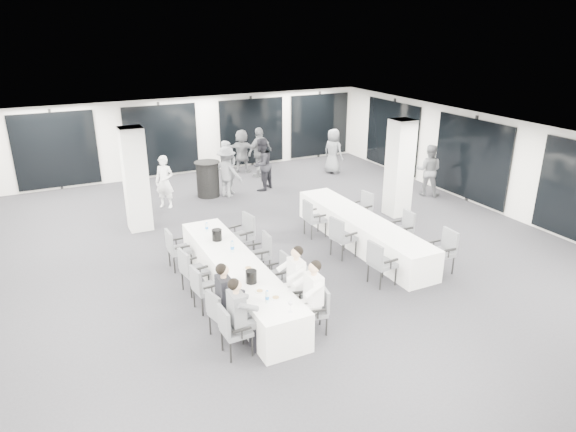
# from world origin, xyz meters

# --- Properties ---
(room) EXTENTS (14.04, 16.04, 2.84)m
(room) POSITION_xyz_m (0.89, 1.11, 1.39)
(room) COLOR #24242A
(room) RESTS_ON ground
(column_left) EXTENTS (0.60, 0.60, 2.80)m
(column_left) POSITION_xyz_m (-2.80, 3.20, 1.40)
(column_left) COLOR silver
(column_left) RESTS_ON floor
(column_right) EXTENTS (0.60, 0.60, 2.80)m
(column_right) POSITION_xyz_m (4.20, 1.00, 1.40)
(column_right) COLOR silver
(column_right) RESTS_ON floor
(banquet_table_main) EXTENTS (0.90, 5.00, 0.75)m
(banquet_table_main) POSITION_xyz_m (-1.71, -1.38, 0.38)
(banquet_table_main) COLOR white
(banquet_table_main) RESTS_ON floor
(banquet_table_side) EXTENTS (0.90, 5.00, 0.75)m
(banquet_table_side) POSITION_xyz_m (2.01, -0.41, 0.38)
(banquet_table_side) COLOR white
(banquet_table_side) RESTS_ON floor
(cocktail_table) EXTENTS (0.82, 0.82, 1.14)m
(cocktail_table) POSITION_xyz_m (-0.25, 5.06, 0.58)
(cocktail_table) COLOR black
(cocktail_table) RESTS_ON floor
(chair_main_left_near) EXTENTS (0.49, 0.54, 0.93)m
(chair_main_left_near) POSITION_xyz_m (-2.54, -3.32, 0.53)
(chair_main_left_near) COLOR #4A4D51
(chair_main_left_near) RESTS_ON floor
(chair_main_left_second) EXTENTS (0.56, 0.59, 0.92)m
(chair_main_left_second) POSITION_xyz_m (-2.53, -2.73, 0.53)
(chair_main_left_second) COLOR #4A4D51
(chair_main_left_second) RESTS_ON floor
(chair_main_left_mid) EXTENTS (0.53, 0.57, 0.93)m
(chair_main_left_mid) POSITION_xyz_m (-2.54, -1.70, 0.53)
(chair_main_left_mid) COLOR #4A4D51
(chair_main_left_mid) RESTS_ON floor
(chair_main_left_fourth) EXTENTS (0.57, 0.60, 0.98)m
(chair_main_left_fourth) POSITION_xyz_m (-2.54, -0.91, 0.56)
(chair_main_left_fourth) COLOR #4A4D51
(chair_main_left_fourth) RESTS_ON floor
(chair_main_left_far) EXTENTS (0.50, 0.55, 0.95)m
(chair_main_left_far) POSITION_xyz_m (-2.54, 0.32, 0.54)
(chair_main_left_far) COLOR #4A4D51
(chair_main_left_far) RESTS_ON floor
(chair_main_right_near) EXTENTS (0.51, 0.54, 0.86)m
(chair_main_right_near) POSITION_xyz_m (-0.88, -3.33, 0.49)
(chair_main_right_near) COLOR #4A4D51
(chair_main_right_near) RESTS_ON floor
(chair_main_right_second) EXTENTS (0.56, 0.59, 0.93)m
(chair_main_right_second) POSITION_xyz_m (-0.88, -2.65, 0.53)
(chair_main_right_second) COLOR #4A4D51
(chair_main_right_second) RESTS_ON floor
(chair_main_right_mid) EXTENTS (0.46, 0.51, 0.86)m
(chair_main_right_mid) POSITION_xyz_m (-0.88, -1.72, 0.49)
(chair_main_right_mid) COLOR #4A4D51
(chair_main_right_mid) RESTS_ON floor
(chair_main_right_fourth) EXTENTS (0.50, 0.55, 0.94)m
(chair_main_right_fourth) POSITION_xyz_m (-0.87, -0.73, 0.54)
(chair_main_right_fourth) COLOR #4A4D51
(chair_main_right_fourth) RESTS_ON floor
(chair_main_right_far) EXTENTS (0.60, 0.64, 1.03)m
(chair_main_right_far) POSITION_xyz_m (-0.87, 0.34, 0.59)
(chair_main_right_far) COLOR #4A4D51
(chair_main_right_far) RESTS_ON floor
(chair_side_left_near) EXTENTS (0.54, 0.59, 1.00)m
(chair_side_left_near) POSITION_xyz_m (1.17, -2.35, 0.57)
(chair_side_left_near) COLOR #4A4D51
(chair_side_left_near) RESTS_ON floor
(chair_side_left_mid) EXTENTS (0.58, 0.62, 1.01)m
(chair_side_left_mid) POSITION_xyz_m (1.17, -0.80, 0.57)
(chair_side_left_mid) COLOR #4A4D51
(chair_side_left_mid) RESTS_ON floor
(chair_side_left_far) EXTENTS (0.50, 0.56, 0.98)m
(chair_side_left_far) POSITION_xyz_m (1.17, 0.63, 0.56)
(chair_side_left_far) COLOR #4A4D51
(chair_side_left_far) RESTS_ON floor
(chair_side_right_near) EXTENTS (0.53, 0.58, 0.99)m
(chair_side_right_near) POSITION_xyz_m (2.84, -2.47, 0.57)
(chair_side_right_near) COLOR #4A4D51
(chair_side_right_near) RESTS_ON floor
(chair_side_right_mid) EXTENTS (0.52, 0.57, 0.97)m
(chair_side_right_mid) POSITION_xyz_m (2.84, -1.03, 0.55)
(chair_side_right_mid) COLOR #4A4D51
(chair_side_right_mid) RESTS_ON floor
(chair_side_right_far) EXTENTS (0.54, 0.58, 0.94)m
(chair_side_right_far) POSITION_xyz_m (2.84, 0.72, 0.53)
(chair_side_right_far) COLOR #4A4D51
(chair_side_right_far) RESTS_ON floor
(seated_guest_a) EXTENTS (0.50, 0.38, 1.44)m
(seated_guest_a) POSITION_xyz_m (-2.37, -3.32, 0.81)
(seated_guest_a) COLOR #5B5E63
(seated_guest_a) RESTS_ON floor
(seated_guest_b) EXTENTS (0.50, 0.38, 1.44)m
(seated_guest_b) POSITION_xyz_m (-2.37, -2.71, 0.81)
(seated_guest_b) COLOR black
(seated_guest_b) RESTS_ON floor
(seated_guest_c) EXTENTS (0.50, 0.38, 1.44)m
(seated_guest_c) POSITION_xyz_m (-1.04, -3.32, 0.81)
(seated_guest_c) COLOR white
(seated_guest_c) RESTS_ON floor
(seated_guest_d) EXTENTS (0.50, 0.38, 1.44)m
(seated_guest_d) POSITION_xyz_m (-1.04, -2.64, 0.81)
(seated_guest_d) COLOR white
(seated_guest_d) RESTS_ON floor
(standing_guest_a) EXTENTS (0.92, 0.85, 2.01)m
(standing_guest_a) POSITION_xyz_m (0.41, 4.95, 1.01)
(standing_guest_a) COLOR #5B5E63
(standing_guest_a) RESTS_ON floor
(standing_guest_b) EXTENTS (1.13, 1.04, 2.00)m
(standing_guest_b) POSITION_xyz_m (1.58, 4.90, 1.00)
(standing_guest_b) COLOR black
(standing_guest_b) RESTS_ON floor
(standing_guest_c) EXTENTS (1.23, 1.32, 1.86)m
(standing_guest_c) POSITION_xyz_m (0.30, 4.76, 0.93)
(standing_guest_c) COLOR #5B5E63
(standing_guest_c) RESTS_ON floor
(standing_guest_d) EXTENTS (1.36, 1.02, 2.05)m
(standing_guest_d) POSITION_xyz_m (2.16, 6.38, 1.03)
(standing_guest_d) COLOR #5B5E63
(standing_guest_d) RESTS_ON floor
(standing_guest_e) EXTENTS (0.85, 1.04, 1.87)m
(standing_guest_e) POSITION_xyz_m (4.80, 5.65, 0.94)
(standing_guest_e) COLOR #5B5E63
(standing_guest_e) RESTS_ON floor
(standing_guest_f) EXTENTS (1.78, 1.46, 1.85)m
(standing_guest_f) POSITION_xyz_m (1.78, 7.20, 0.92)
(standing_guest_f) COLOR #5B5E63
(standing_guest_f) RESTS_ON floor
(standing_guest_g) EXTENTS (0.85, 0.83, 1.82)m
(standing_guest_g) POSITION_xyz_m (-1.74, 4.61, 0.91)
(standing_guest_g) COLOR white
(standing_guest_g) RESTS_ON floor
(standing_guest_h) EXTENTS (1.05, 1.04, 1.90)m
(standing_guest_h) POSITION_xyz_m (6.20, 2.00, 0.95)
(standing_guest_h) COLOR #5B5E63
(standing_guest_h) RESTS_ON floor
(ice_bucket_near) EXTENTS (0.22, 0.22, 0.25)m
(ice_bucket_near) POSITION_xyz_m (-1.78, -2.37, 0.87)
(ice_bucket_near) COLOR black
(ice_bucket_near) RESTS_ON banquet_table_main
(ice_bucket_far) EXTENTS (0.22, 0.22, 0.25)m
(ice_bucket_far) POSITION_xyz_m (-1.71, -0.18, 0.88)
(ice_bucket_far) COLOR black
(ice_bucket_far) RESTS_ON banquet_table_main
(water_bottle_a) EXTENTS (0.07, 0.07, 0.22)m
(water_bottle_a) POSITION_xyz_m (-1.81, -3.15, 0.86)
(water_bottle_a) COLOR silver
(water_bottle_a) RESTS_ON banquet_table_main
(water_bottle_b) EXTENTS (0.08, 0.08, 0.24)m
(water_bottle_b) POSITION_xyz_m (-1.62, -0.93, 0.87)
(water_bottle_b) COLOR silver
(water_bottle_b) RESTS_ON banquet_table_main
(water_bottle_c) EXTENTS (0.07, 0.07, 0.21)m
(water_bottle_c) POSITION_xyz_m (-1.75, 0.42, 0.85)
(water_bottle_c) COLOR silver
(water_bottle_c) RESTS_ON banquet_table_main
(plate_a) EXTENTS (0.19, 0.19, 0.03)m
(plate_a) POSITION_xyz_m (-1.78, -2.75, 0.76)
(plate_a) COLOR white
(plate_a) RESTS_ON banquet_table_main
(plate_b) EXTENTS (0.20, 0.20, 0.03)m
(plate_b) POSITION_xyz_m (-1.62, -3.09, 0.76)
(plate_b) COLOR white
(plate_b) RESTS_ON banquet_table_main
(plate_c) EXTENTS (0.21, 0.21, 0.03)m
(plate_c) POSITION_xyz_m (-1.61, -1.80, 0.76)
(plate_c) COLOR white
(plate_c) RESTS_ON banquet_table_main
(wine_glass) EXTENTS (0.08, 0.08, 0.21)m
(wine_glass) POSITION_xyz_m (-1.59, -3.62, 0.91)
(wine_glass) COLOR silver
(wine_glass) RESTS_ON banquet_table_main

